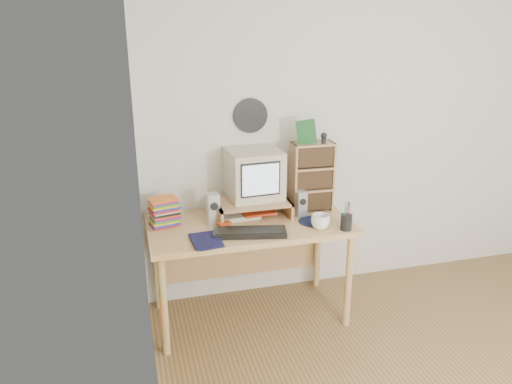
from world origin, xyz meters
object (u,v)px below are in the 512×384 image
diary (192,241)px  desk (247,237)px  keyboard (250,233)px  mug (320,222)px  cd_rack (312,177)px  dvd_stack (164,208)px  crt_monitor (256,175)px

diary → desk: bearing=31.7°
desk → keyboard: 0.31m
keyboard → diary: 0.39m
keyboard → mug: bearing=9.1°
mug → diary: bearing=-178.9°
keyboard → mug: size_ratio=3.75×
keyboard → diary: bearing=-161.6°
desk → cd_rack: bearing=7.6°
desk → dvd_stack: (-0.57, 0.04, 0.26)m
keyboard → mug: (0.48, -0.03, 0.03)m
mug → diary: size_ratio=0.58×
keyboard → cd_rack: bearing=43.1°
desk → crt_monitor: bearing=46.2°
keyboard → dvd_stack: dvd_stack is taller
desk → crt_monitor: crt_monitor is taller
crt_monitor → mug: 0.57m
dvd_stack → diary: bearing=-82.0°
cd_rack → mug: size_ratio=3.98×
mug → diary: mug is taller
dvd_stack → cd_rack: (1.07, 0.02, 0.13)m
mug → diary: (-0.87, -0.02, -0.03)m
crt_monitor → mug: bearing=-50.2°
dvd_stack → mug: dvd_stack is taller
keyboard → dvd_stack: size_ratio=1.87×
desk → cd_rack: cd_rack is taller
desk → dvd_stack: 0.63m
desk → crt_monitor: size_ratio=3.86×
desk → dvd_stack: dvd_stack is taller
crt_monitor → keyboard: 0.47m
dvd_stack → diary: (0.14, -0.35, -0.11)m
diary → mug: bearing=-2.3°
crt_monitor → mug: (0.35, -0.38, -0.24)m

